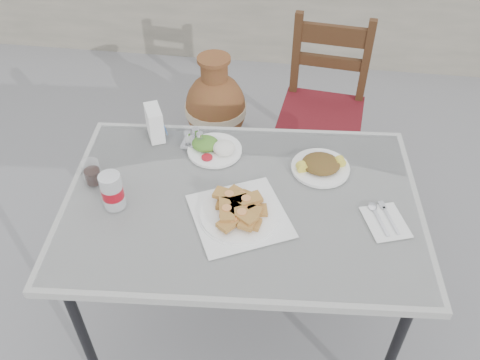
# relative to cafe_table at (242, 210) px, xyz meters

# --- Properties ---
(ground) EXTENTS (80.00, 80.00, 0.00)m
(ground) POSITION_rel_cafe_table_xyz_m (-0.10, 0.08, -0.76)
(ground) COLOR slate
(ground) RESTS_ON ground
(cafe_table) EXTENTS (1.41, 1.01, 0.82)m
(cafe_table) POSITION_rel_cafe_table_xyz_m (0.00, 0.00, 0.00)
(cafe_table) COLOR black
(cafe_table) RESTS_ON ground
(pide_plate) EXTENTS (0.44, 0.44, 0.07)m
(pide_plate) POSITION_rel_cafe_table_xyz_m (0.00, -0.09, 0.09)
(pide_plate) COLOR white
(pide_plate) RESTS_ON cafe_table
(salad_rice_plate) EXTENTS (0.23, 0.23, 0.06)m
(salad_rice_plate) POSITION_rel_cafe_table_xyz_m (-0.15, 0.26, 0.08)
(salad_rice_plate) COLOR white
(salad_rice_plate) RESTS_ON cafe_table
(salad_chopped_plate) EXTENTS (0.23, 0.23, 0.05)m
(salad_chopped_plate) POSITION_rel_cafe_table_xyz_m (0.29, 0.21, 0.08)
(salad_chopped_plate) COLOR white
(salad_chopped_plate) RESTS_ON cafe_table
(soda_can) EXTENTS (0.08, 0.08, 0.14)m
(soda_can) POSITION_rel_cafe_table_xyz_m (-0.46, -0.10, 0.13)
(soda_can) COLOR silver
(soda_can) RESTS_ON cafe_table
(cola_glass) EXTENTS (0.07, 0.07, 0.10)m
(cola_glass) POSITION_rel_cafe_table_xyz_m (-0.58, 0.02, 0.10)
(cola_glass) COLOR white
(cola_glass) RESTS_ON cafe_table
(napkin_holder) EXTENTS (0.11, 0.13, 0.14)m
(napkin_holder) POSITION_rel_cafe_table_xyz_m (-0.42, 0.33, 0.13)
(napkin_holder) COLOR white
(napkin_holder) RESTS_ON cafe_table
(condiment_caddy) EXTENTS (0.11, 0.09, 0.08)m
(condiment_caddy) POSITION_rel_cafe_table_xyz_m (-0.24, 0.30, 0.08)
(condiment_caddy) COLOR silver
(condiment_caddy) RESTS_ON cafe_table
(cutlery_napkin) EXTENTS (0.19, 0.21, 0.01)m
(cutlery_napkin) POSITION_rel_cafe_table_xyz_m (0.52, -0.03, 0.06)
(cutlery_napkin) COLOR white
(cutlery_napkin) RESTS_ON cafe_table
(chair) EXTENTS (0.49, 0.49, 1.01)m
(chair) POSITION_rel_cafe_table_xyz_m (0.31, 1.06, -0.24)
(chair) COLOR #341A0E
(chair) RESTS_ON ground
(terracotta_urn) EXTENTS (0.39, 0.39, 0.68)m
(terracotta_urn) POSITION_rel_cafe_table_xyz_m (-0.34, 1.28, -0.44)
(terracotta_urn) COLOR brown
(terracotta_urn) RESTS_ON ground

